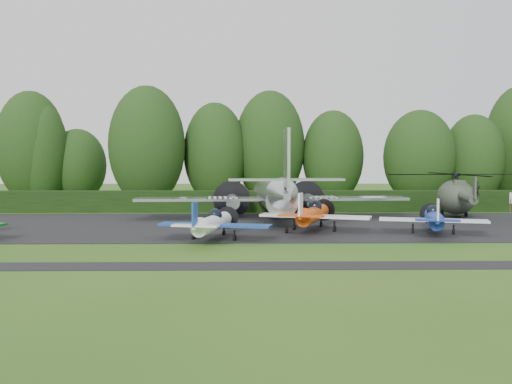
{
  "coord_description": "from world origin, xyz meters",
  "views": [
    {
      "loc": [
        0.69,
        -32.47,
        5.08
      ],
      "look_at": [
        1.48,
        10.61,
        2.5
      ],
      "focal_mm": 40.0,
      "sensor_mm": 36.0,
      "label": 1
    }
  ],
  "objects_px": {
    "transport_plane": "(274,195)",
    "helicopter": "(456,194)",
    "light_plane_blue": "(433,218)",
    "light_plane_white": "(213,223)",
    "light_plane_orange": "(313,214)"
  },
  "relations": [
    {
      "from": "transport_plane",
      "to": "helicopter",
      "type": "distance_m",
      "value": 15.64
    },
    {
      "from": "transport_plane",
      "to": "light_plane_blue",
      "type": "bearing_deg",
      "value": -39.33
    },
    {
      "from": "light_plane_white",
      "to": "light_plane_orange",
      "type": "xyz_separation_m",
      "value": [
        6.63,
        4.26,
        0.11
      ]
    },
    {
      "from": "transport_plane",
      "to": "light_plane_white",
      "type": "xyz_separation_m",
      "value": [
        -4.3,
        -11.72,
        -0.92
      ]
    },
    {
      "from": "light_plane_orange",
      "to": "light_plane_white",
      "type": "bearing_deg",
      "value": -166.12
    },
    {
      "from": "transport_plane",
      "to": "light_plane_orange",
      "type": "bearing_deg",
      "value": -69.6
    },
    {
      "from": "light_plane_white",
      "to": "light_plane_blue",
      "type": "distance_m",
      "value": 14.59
    },
    {
      "from": "transport_plane",
      "to": "light_plane_white",
      "type": "relative_size",
      "value": 3.09
    },
    {
      "from": "light_plane_orange",
      "to": "helicopter",
      "type": "distance_m",
      "value": 16.04
    },
    {
      "from": "transport_plane",
      "to": "light_plane_blue",
      "type": "relative_size",
      "value": 3.11
    },
    {
      "from": "light_plane_blue",
      "to": "helicopter",
      "type": "xyz_separation_m",
      "value": [
        5.5,
        10.74,
        0.93
      ]
    },
    {
      "from": "helicopter",
      "to": "light_plane_blue",
      "type": "bearing_deg",
      "value": -128.04
    },
    {
      "from": "light_plane_blue",
      "to": "helicopter",
      "type": "distance_m",
      "value": 12.1
    },
    {
      "from": "light_plane_orange",
      "to": "helicopter",
      "type": "relative_size",
      "value": 0.58
    },
    {
      "from": "transport_plane",
      "to": "light_plane_orange",
      "type": "relative_size",
      "value": 2.83
    }
  ]
}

